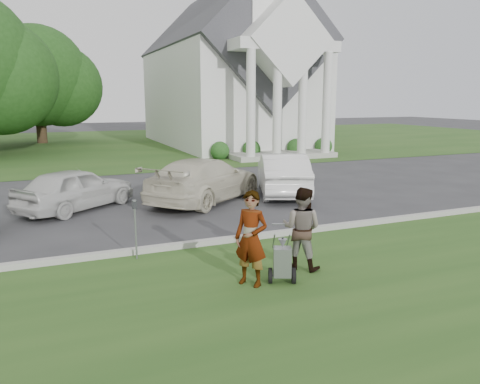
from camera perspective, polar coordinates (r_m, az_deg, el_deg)
ground at (r=10.90m, az=-1.14°, el=-7.12°), size 120.00×120.00×0.00m
grass_strip at (r=8.37m, az=6.58°, el=-13.08°), size 80.00×7.00×0.01m
church_lawn at (r=36.98m, az=-16.70°, el=5.57°), size 80.00×30.00×0.01m
curb at (r=11.37m, az=-2.17°, el=-5.94°), size 80.00×0.18×0.15m
church at (r=35.23m, az=-1.30°, el=15.44°), size 9.19×19.00×24.10m
tree_back at (r=39.64m, az=-23.48°, el=12.32°), size 9.61×7.60×8.89m
striping_cart at (r=8.96m, az=5.17°, el=-8.58°), size 0.79×1.10×0.95m
person_left at (r=8.68m, az=1.36°, el=-5.79°), size 0.74×0.78×1.79m
person_right at (r=9.61m, az=7.51°, el=-4.49°), size 1.03×1.04×1.70m
parking_meter_near at (r=10.32m, az=-12.65°, el=-3.62°), size 0.10×0.09×1.33m
car_b at (r=15.50m, az=-19.39°, el=0.38°), size 4.08×3.69×1.34m
car_c at (r=15.91m, az=-4.32°, el=1.52°), size 5.23×4.86×1.48m
car_d at (r=17.13m, az=5.20°, el=2.25°), size 3.15×4.82×1.50m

